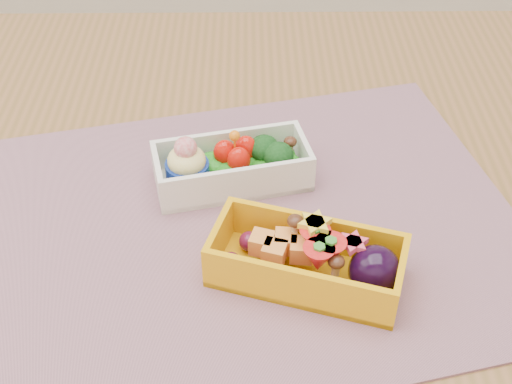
{
  "coord_description": "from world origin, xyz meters",
  "views": [
    {
      "loc": [
        0.01,
        -0.48,
        1.19
      ],
      "look_at": [
        0.02,
        -0.02,
        0.79
      ],
      "focal_mm": 48.77,
      "sensor_mm": 36.0,
      "label": 1
    }
  ],
  "objects_px": {
    "table": "(236,279)",
    "bento_yellow": "(311,260)",
    "bento_white": "(231,165)",
    "placemat": "(248,227)"
  },
  "relations": [
    {
      "from": "table",
      "to": "placemat",
      "type": "relative_size",
      "value": 2.43
    },
    {
      "from": "placemat",
      "to": "bento_white",
      "type": "bearing_deg",
      "value": 103.84
    },
    {
      "from": "placemat",
      "to": "table",
      "type": "bearing_deg",
      "value": 114.64
    },
    {
      "from": "placemat",
      "to": "bento_yellow",
      "type": "height_order",
      "value": "bento_yellow"
    },
    {
      "from": "table",
      "to": "bento_white",
      "type": "xyz_separation_m",
      "value": [
        -0.0,
        0.04,
        0.12
      ]
    },
    {
      "from": "bento_yellow",
      "to": "table",
      "type": "bearing_deg",
      "value": 142.9
    },
    {
      "from": "table",
      "to": "bento_white",
      "type": "distance_m",
      "value": 0.13
    },
    {
      "from": "placemat",
      "to": "bento_yellow",
      "type": "xyz_separation_m",
      "value": [
        0.05,
        -0.06,
        0.02
      ]
    },
    {
      "from": "table",
      "to": "bento_yellow",
      "type": "height_order",
      "value": "bento_yellow"
    },
    {
      "from": "table",
      "to": "placemat",
      "type": "xyz_separation_m",
      "value": [
        0.01,
        -0.03,
        0.1
      ]
    }
  ]
}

